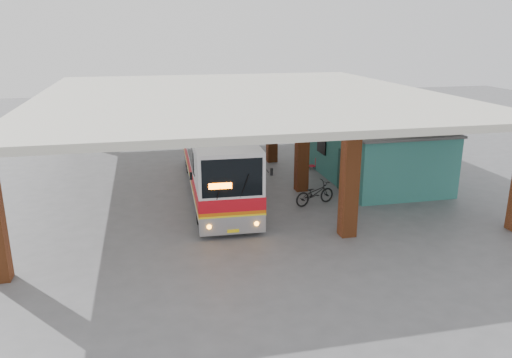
{
  "coord_description": "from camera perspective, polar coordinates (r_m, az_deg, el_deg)",
  "views": [
    {
      "loc": [
        -4.61,
        -20.24,
        7.88
      ],
      "look_at": [
        -0.04,
        0.0,
        1.67
      ],
      "focal_mm": 35.0,
      "sensor_mm": 36.0,
      "label": 1
    }
  ],
  "objects": [
    {
      "name": "brick_columns",
      "position": [
        26.57,
        0.72,
        4.27
      ],
      "size": [
        20.1,
        21.6,
        4.35
      ],
      "color": "brown",
      "rests_on": "ground"
    },
    {
      "name": "motorcycle",
      "position": [
        23.5,
        6.73,
        -1.63
      ],
      "size": [
        2.21,
        1.29,
        1.1
      ],
      "primitive_type": "imported",
      "rotation": [
        0.0,
        0.0,
        1.86
      ],
      "color": "black",
      "rests_on": "ground"
    },
    {
      "name": "canopy_roof",
      "position": [
        27.43,
        -1.91,
        9.58
      ],
      "size": [
        21.0,
        23.0,
        0.3
      ],
      "primitive_type": "cube",
      "color": "beige",
      "rests_on": "brick_columns"
    },
    {
      "name": "shop_building",
      "position": [
        27.82,
        13.47,
        3.08
      ],
      "size": [
        5.2,
        8.2,
        3.11
      ],
      "color": "#317A68",
      "rests_on": "ground"
    },
    {
      "name": "pedestrian",
      "position": [
        21.99,
        10.56,
        -2.25
      ],
      "size": [
        0.73,
        0.6,
        1.72
      ],
      "primitive_type": "imported",
      "rotation": [
        0.0,
        0.0,
        3.48
      ],
      "color": "red",
      "rests_on": "ground"
    },
    {
      "name": "coach_bus",
      "position": [
        24.97,
        -4.67,
        2.55
      ],
      "size": [
        3.1,
        12.62,
        3.65
      ],
      "rotation": [
        0.0,
        0.0,
        -0.04
      ],
      "color": "silver",
      "rests_on": "ground"
    },
    {
      "name": "red_chair",
      "position": [
        29.55,
        6.63,
        1.74
      ],
      "size": [
        0.43,
        0.43,
        0.71
      ],
      "rotation": [
        0.0,
        0.0,
        -0.16
      ],
      "color": "red",
      "rests_on": "ground"
    },
    {
      "name": "ground",
      "position": [
        22.2,
        0.11,
        -4.12
      ],
      "size": [
        90.0,
        90.0,
        0.0
      ],
      "primitive_type": "plane",
      "color": "#515154",
      "rests_on": "ground"
    }
  ]
}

